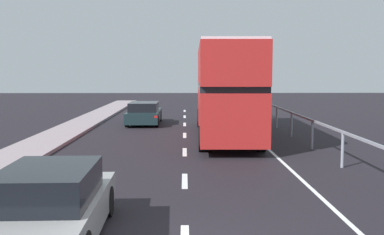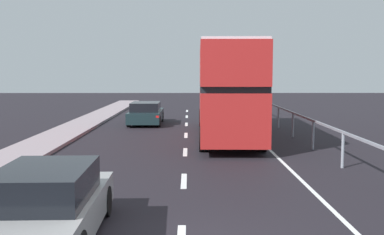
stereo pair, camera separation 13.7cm
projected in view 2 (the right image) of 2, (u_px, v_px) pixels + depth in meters
name	position (u px, v px, depth m)	size (l,w,h in m)	color
lane_paint_markings	(247.00, 160.00, 15.95)	(3.50, 46.00, 0.01)	silver
bridge_side_railing	(327.00, 131.00, 16.26)	(0.10, 42.00, 1.19)	gray
double_decker_bus_red	(227.00, 88.00, 21.28)	(2.78, 11.06, 4.32)	#AC2120
hatchback_car_near	(48.00, 205.00, 8.25)	(1.90, 4.18, 1.40)	gray
sedan_car_ahead	(146.00, 113.00, 26.90)	(1.89, 4.40, 1.31)	#17292D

